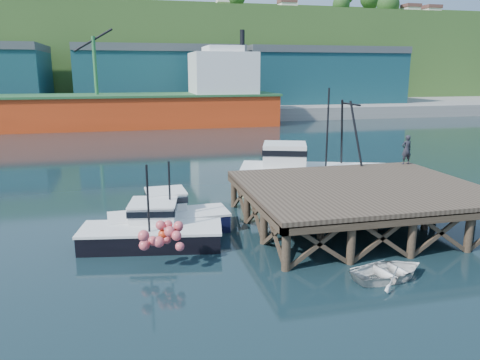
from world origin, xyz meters
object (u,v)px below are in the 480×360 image
object	(u,v)px
boat_black	(152,229)
trawler	(316,172)
boat_navy	(168,216)
dinghy	(389,271)
dockworker	(406,150)

from	to	relation	value
boat_black	trawler	size ratio (longest dim) A/B	0.62
boat_black	boat_navy	bearing A→B (deg)	73.67
boat_black	dinghy	bearing A→B (deg)	-24.54
boat_navy	trawler	bearing A→B (deg)	23.98
boat_navy	dinghy	bearing A→B (deg)	-47.76
trawler	dockworker	world-z (taller)	trawler
boat_navy	trawler	xyz separation A→B (m)	(10.09, 5.09, 0.67)
trawler	dockworker	size ratio (longest dim) A/B	5.86
boat_black	dockworker	size ratio (longest dim) A/B	3.62
dinghy	dockworker	bearing A→B (deg)	-44.70
dinghy	dockworker	world-z (taller)	dockworker
trawler	dockworker	xyz separation A→B (m)	(5.17, -2.10, 1.64)
boat_black	trawler	world-z (taller)	trawler
boat_black	dockworker	world-z (taller)	dockworker
dinghy	trawler	bearing A→B (deg)	-20.09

